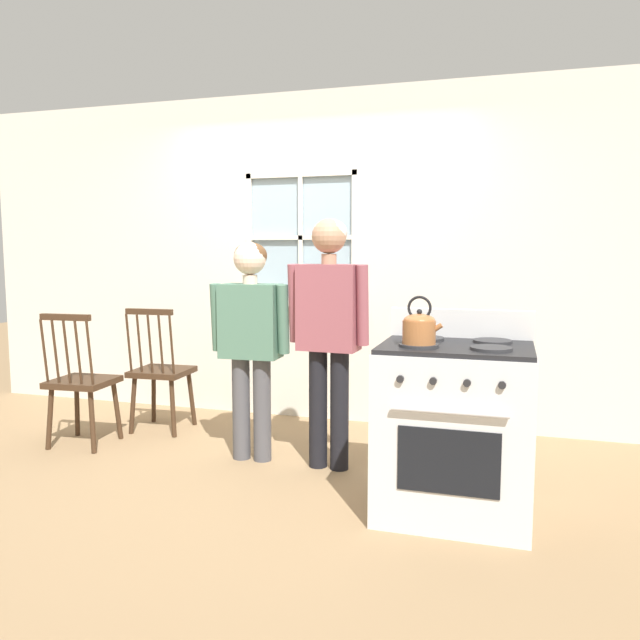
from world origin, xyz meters
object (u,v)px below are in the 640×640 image
at_px(chair_near_wall, 161,373).
at_px(person_elderly_left, 251,328).
at_px(potted_plant, 300,293).
at_px(kettle, 419,327).
at_px(person_teen_center, 329,317).
at_px(stove, 454,428).
at_px(chair_by_window, 81,383).

distance_m(chair_near_wall, person_elderly_left, 1.14).
height_order(person_elderly_left, potted_plant, person_elderly_left).
distance_m(chair_near_wall, kettle, 2.48).
distance_m(chair_near_wall, potted_plant, 1.29).
bearing_deg(potted_plant, person_teen_center, -62.46).
height_order(person_elderly_left, kettle, person_elderly_left).
relative_size(chair_near_wall, person_teen_center, 0.61).
relative_size(chair_near_wall, stove, 0.90).
height_order(chair_near_wall, person_teen_center, person_teen_center).
bearing_deg(chair_near_wall, person_teen_center, 160.90).
xyz_separation_m(stove, kettle, (-0.18, -0.13, 0.55)).
bearing_deg(person_teen_center, kettle, -40.30).
xyz_separation_m(chair_by_window, potted_plant, (1.29, 1.14, 0.60)).
xyz_separation_m(chair_near_wall, stove, (2.34, -0.94, 0.01)).
bearing_deg(stove, chair_by_window, 170.94).
xyz_separation_m(chair_by_window, person_teen_center, (1.85, 0.06, 0.53)).
height_order(chair_by_window, kettle, kettle).
xyz_separation_m(person_teen_center, stove, (0.84, -0.49, -0.52)).
bearing_deg(kettle, chair_by_window, 167.43).
distance_m(chair_by_window, potted_plant, 1.82).
bearing_deg(potted_plant, person_elderly_left, -89.07).
relative_size(chair_near_wall, potted_plant, 3.12).
bearing_deg(person_teen_center, chair_by_window, -175.01).
xyz_separation_m(chair_by_window, kettle, (2.51, -0.56, 0.56)).
bearing_deg(kettle, person_teen_center, 136.70).
height_order(chair_by_window, person_teen_center, person_teen_center).
xyz_separation_m(person_teen_center, kettle, (0.66, -0.62, 0.03)).
relative_size(person_elderly_left, kettle, 5.95).
distance_m(stove, potted_plant, 2.19).
xyz_separation_m(chair_by_window, chair_near_wall, (0.35, 0.51, 0.00)).
bearing_deg(person_elderly_left, chair_near_wall, 154.03).
distance_m(person_teen_center, kettle, 0.91).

